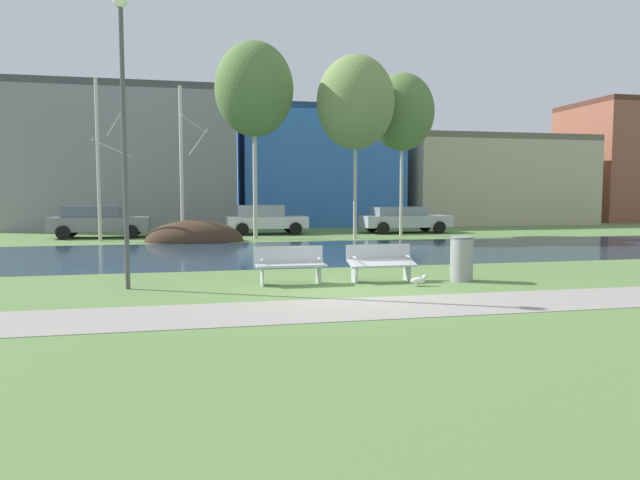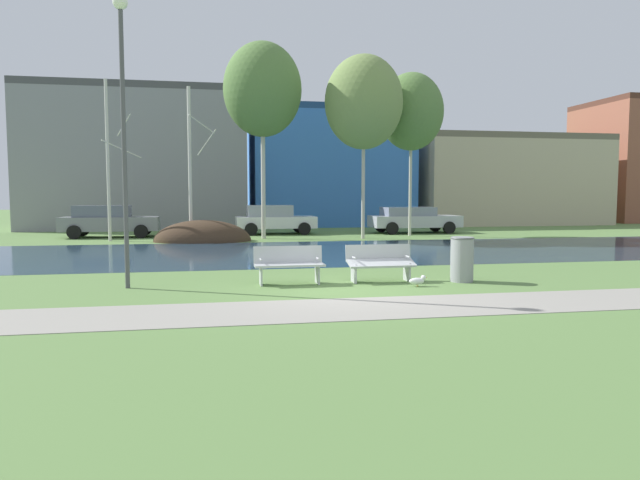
# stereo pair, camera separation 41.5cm
# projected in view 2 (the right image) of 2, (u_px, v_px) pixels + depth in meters

# --- Properties ---
(ground_plane) EXTENTS (120.00, 120.00, 0.00)m
(ground_plane) POSITION_uv_depth(u_px,v_px,m) (288.00, 248.00, 22.10)
(ground_plane) COLOR #5B7F42
(paved_path_strip) EXTENTS (60.00, 2.01, 0.01)m
(paved_path_strip) POSITION_uv_depth(u_px,v_px,m) (370.00, 308.00, 10.44)
(paved_path_strip) COLOR gray
(paved_path_strip) RESTS_ON ground
(river_band) EXTENTS (80.00, 8.89, 0.01)m
(river_band) POSITION_uv_depth(u_px,v_px,m) (294.00, 252.00, 20.41)
(river_band) COLOR #284256
(river_band) RESTS_ON ground
(soil_mound) EXTENTS (4.24, 2.61, 1.88)m
(soil_mound) POSITION_uv_depth(u_px,v_px,m) (203.00, 241.00, 25.19)
(soil_mound) COLOR #423021
(soil_mound) RESTS_ON ground
(bench_left) EXTENTS (1.60, 0.57, 0.87)m
(bench_left) POSITION_uv_depth(u_px,v_px,m) (289.00, 264.00, 13.18)
(bench_left) COLOR #B2B5B7
(bench_left) RESTS_ON ground
(bench_right) EXTENTS (1.60, 0.57, 0.87)m
(bench_right) POSITION_uv_depth(u_px,v_px,m) (380.00, 262.00, 13.58)
(bench_right) COLOR #B2B5B7
(bench_right) RESTS_ON ground
(trash_bin) EXTENTS (0.56, 0.56, 1.06)m
(trash_bin) POSITION_uv_depth(u_px,v_px,m) (462.00, 259.00, 13.56)
(trash_bin) COLOR gray
(trash_bin) RESTS_ON ground
(seagull) EXTENTS (0.42, 0.16, 0.25)m
(seagull) POSITION_uv_depth(u_px,v_px,m) (418.00, 281.00, 12.87)
(seagull) COLOR white
(seagull) RESTS_ON ground
(streetlamp) EXTENTS (0.32, 0.32, 6.31)m
(streetlamp) POSITION_uv_depth(u_px,v_px,m) (123.00, 99.00, 12.33)
(streetlamp) COLOR #4C4C51
(streetlamp) RESTS_ON ground
(birch_far_left) EXTENTS (1.52, 2.46, 7.05)m
(birch_far_left) POSITION_uv_depth(u_px,v_px,m) (109.00, 159.00, 25.04)
(birch_far_left) COLOR beige
(birch_far_left) RESTS_ON ground
(birch_left) EXTENTS (1.25, 2.21, 6.73)m
(birch_left) POSITION_uv_depth(u_px,v_px,m) (191.00, 163.00, 25.06)
(birch_left) COLOR beige
(birch_left) RESTS_ON ground
(birch_center_left) EXTENTS (3.59, 3.59, 9.00)m
(birch_center_left) POSITION_uv_depth(u_px,v_px,m) (263.00, 90.00, 26.21)
(birch_center_left) COLOR beige
(birch_center_left) RESTS_ON ground
(birch_center) EXTENTS (3.58, 3.58, 8.41)m
(birch_center) POSITION_uv_depth(u_px,v_px,m) (364.00, 102.00, 26.18)
(birch_center) COLOR #BCB7A8
(birch_center) RESTS_ON ground
(birch_center_right) EXTENTS (3.16, 3.16, 8.00)m
(birch_center_right) POSITION_uv_depth(u_px,v_px,m) (411.00, 112.00, 28.10)
(birch_center_right) COLOR beige
(birch_center_right) RESTS_ON ground
(parked_van_nearest_grey) EXTENTS (4.51, 2.00, 1.53)m
(parked_van_nearest_grey) POSITION_uv_depth(u_px,v_px,m) (109.00, 221.00, 27.45)
(parked_van_nearest_grey) COLOR slate
(parked_van_nearest_grey) RESTS_ON ground
(parked_sedan_second_white) EXTENTS (4.10, 2.10, 1.50)m
(parked_sedan_second_white) POSITION_uv_depth(u_px,v_px,m) (274.00, 219.00, 29.70)
(parked_sedan_second_white) COLOR silver
(parked_sedan_second_white) RESTS_ON ground
(parked_hatch_third_silver) EXTENTS (4.75, 2.14, 1.38)m
(parked_hatch_third_silver) POSITION_uv_depth(u_px,v_px,m) (413.00, 219.00, 30.50)
(parked_hatch_third_silver) COLOR #B2B5BC
(parked_hatch_third_silver) RESTS_ON ground
(building_grey_warehouse) EXTENTS (12.80, 7.13, 8.37)m
(building_grey_warehouse) POSITION_uv_depth(u_px,v_px,m) (140.00, 160.00, 35.42)
(building_grey_warehouse) COLOR gray
(building_grey_warehouse) RESTS_ON ground
(building_blue_store) EXTENTS (10.25, 7.74, 7.64)m
(building_blue_store) POSITION_uv_depth(u_px,v_px,m) (327.00, 168.00, 38.87)
(building_blue_store) COLOR #3870C6
(building_blue_store) RESTS_ON ground
(building_beige_block) EXTENTS (12.82, 8.29, 6.03)m
(building_beige_block) POSITION_uv_depth(u_px,v_px,m) (497.00, 181.00, 40.70)
(building_beige_block) COLOR #BCAD8E
(building_beige_block) RESTS_ON ground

